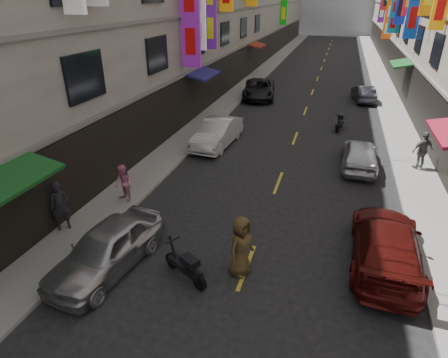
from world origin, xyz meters
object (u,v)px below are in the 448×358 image
Objects in this scene: scooter_crossing at (186,266)px; pedestrian_lnear at (60,206)px; car_right_mid at (360,154)px; car_left_far at (259,89)px; pedestrian_lfar at (124,183)px; scooter_far_right at (340,122)px; pedestrian_crossing at (241,246)px; car_right_near at (386,244)px; pedestrian_rfar at (423,150)px; car_right_far at (363,93)px; car_left_near at (107,249)px; car_left_mid at (217,133)px.

pedestrian_lnear reaches higher than scooter_crossing.
car_left_far is at bearing -58.34° from car_right_mid.
pedestrian_lfar is at bearing 35.14° from car_right_mid.
pedestrian_crossing reaches higher than scooter_far_right.
car_right_mid is 2.26× the size of pedestrian_lnear.
car_right_mid is (4.99, 9.78, 0.24)m from scooter_crossing.
car_right_near is at bearing 94.40° from car_right_mid.
pedestrian_rfar reaches higher than pedestrian_crossing.
car_left_far is at bearing 33.24° from pedestrian_crossing.
scooter_far_right is 0.48× the size of car_right_far.
car_right_far is at bearing 12.27° from pedestrian_crossing.
pedestrian_rfar reaches higher than car_right_mid.
pedestrian_lnear is at bearing -87.40° from pedestrian_lfar.
car_left_near is 1.12× the size of car_right_far.
car_right_near is 7.39m from car_right_mid.
pedestrian_rfar is at bearing -103.29° from car_right_near.
car_right_far is at bearing -91.36° from scooter_far_right.
car_left_far reaches higher than car_right_mid.
car_right_far is at bearing -111.86° from pedestrian_rfar.
pedestrian_lnear is (-5.01, 1.07, 0.57)m from scooter_crossing.
pedestrian_lfar is at bearing 55.35° from car_right_far.
car_left_near reaches higher than scooter_crossing.
scooter_far_right is 0.94× the size of pedestrian_crossing.
scooter_far_right is 13.07m from car_right_near.
car_left_mid is at bearing 97.98° from car_left_near.
car_left_near is (-6.42, -15.63, 0.27)m from scooter_far_right.
car_left_near is at bearing 20.50° from car_right_near.
car_right_near is 4.47m from pedestrian_crossing.
scooter_crossing is 2.44m from car_left_near.
scooter_far_right is 8.99m from car_left_far.
pedestrian_lfar is at bearing 79.20° from scooter_crossing.
pedestrian_lnear is (-2.60, -9.52, 0.27)m from car_left_mid.
pedestrian_lnear is at bearing 108.03° from scooter_crossing.
pedestrian_rfar is at bearing 56.79° from pedestrian_lfar.
pedestrian_crossing is at bearing 21.82° from car_left_near.
car_left_far is at bearing 0.71° from car_right_far.
car_left_far reaches higher than car_right_far.
car_right_mid is at bearing 3.06° from scooter_crossing.
car_left_mid is 7.44m from car_right_mid.
car_left_far is 3.40× the size of pedestrian_lfar.
scooter_crossing is at bearing -73.03° from car_left_mid.
pedestrian_lfar is 13.49m from pedestrian_rfar.
car_left_mid is 1.11× the size of car_right_mid.
scooter_far_right is (4.01, 15.39, 0.00)m from scooter_crossing.
pedestrian_lfar is (-9.54, 1.01, 0.18)m from car_right_near.
car_left_near is 0.81× the size of car_left_far.
pedestrian_rfar reaches higher than scooter_crossing.
scooter_far_right is 0.37× the size of car_right_near.
scooter_crossing is 1.70m from pedestrian_crossing.
scooter_crossing is 15.90m from scooter_far_right.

